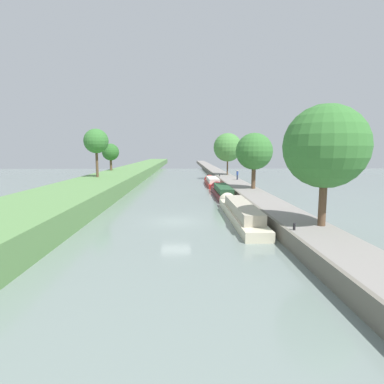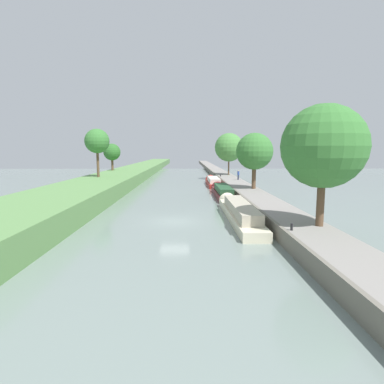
% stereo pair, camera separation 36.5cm
% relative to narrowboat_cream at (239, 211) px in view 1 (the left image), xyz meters
% --- Properties ---
extents(ground_plane, '(160.00, 160.00, 0.00)m').
position_rel_narrowboat_cream_xyz_m(ground_plane, '(-5.68, -1.10, -0.65)').
color(ground_plane, slate).
extents(left_grassy_bank, '(8.28, 260.00, 1.98)m').
position_rel_narrowboat_cream_xyz_m(left_grassy_bank, '(-17.15, -1.10, 0.34)').
color(left_grassy_bank, '#5B894C').
rests_on(left_grassy_bank, ground_plane).
extents(right_towpath, '(3.39, 260.00, 1.08)m').
position_rel_narrowboat_cream_xyz_m(right_towpath, '(3.35, -1.10, -0.11)').
color(right_towpath, gray).
rests_on(right_towpath, ground_plane).
extents(stone_quay, '(0.25, 260.00, 1.13)m').
position_rel_narrowboat_cream_xyz_m(stone_quay, '(1.53, -1.10, -0.08)').
color(stone_quay, '#6B665B').
rests_on(stone_quay, ground_plane).
extents(narrowboat_cream, '(1.96, 15.60, 2.15)m').
position_rel_narrowboat_cream_xyz_m(narrowboat_cream, '(0.00, 0.00, 0.00)').
color(narrowboat_cream, beige).
rests_on(narrowboat_cream, ground_plane).
extents(narrowboat_maroon, '(2.02, 13.00, 2.09)m').
position_rel_narrowboat_cream_xyz_m(narrowboat_maroon, '(0.16, 14.45, -0.05)').
color(narrowboat_maroon, maroon).
rests_on(narrowboat_maroon, ground_plane).
extents(narrowboat_red, '(2.11, 12.11, 2.10)m').
position_rel_narrowboat_cream_xyz_m(narrowboat_red, '(0.05, 28.03, -0.08)').
color(narrowboat_red, maroon).
rests_on(narrowboat_red, ground_plane).
extents(tree_rightbank_near, '(5.42, 5.42, 7.95)m').
position_rel_narrowboat_cream_xyz_m(tree_rightbank_near, '(4.19, -7.29, 5.65)').
color(tree_rightbank_near, brown).
rests_on(tree_rightbank_near, right_towpath).
extents(tree_rightbank_midnear, '(4.77, 4.77, 7.26)m').
position_rel_narrowboat_cream_xyz_m(tree_rightbank_midnear, '(4.18, 13.35, 5.28)').
color(tree_rightbank_midnear, brown).
rests_on(tree_rightbank_midnear, right_towpath).
extents(tree_rightbank_midfar, '(5.79, 5.79, 8.52)m').
position_rel_narrowboat_cream_xyz_m(tree_rightbank_midfar, '(4.02, 37.02, 6.05)').
color(tree_rightbank_midfar, brown).
rests_on(tree_rightbank_midfar, right_towpath).
extents(tree_leftbank_downstream, '(3.73, 3.73, 7.38)m').
position_rel_narrowboat_cream_xyz_m(tree_leftbank_downstream, '(-18.34, 21.30, 6.81)').
color(tree_leftbank_downstream, brown).
rests_on(tree_leftbank_downstream, left_grassy_bank).
extents(tree_leftbank_upstream, '(3.45, 3.45, 5.50)m').
position_rel_narrowboat_cream_xyz_m(tree_leftbank_upstream, '(-20.02, 37.91, 5.08)').
color(tree_leftbank_upstream, brown).
rests_on(tree_leftbank_upstream, left_grassy_bank).
extents(person_walking, '(0.34, 0.34, 1.66)m').
position_rel_narrowboat_cream_xyz_m(person_walking, '(4.23, 26.01, 1.30)').
color(person_walking, '#282D42').
rests_on(person_walking, right_towpath).
extents(mooring_bollard_near, '(0.16, 0.16, 0.45)m').
position_rel_narrowboat_cream_xyz_m(mooring_bollard_near, '(1.95, -8.45, 0.65)').
color(mooring_bollard_near, black).
rests_on(mooring_bollard_near, right_towpath).
extents(mooring_bollard_far, '(0.16, 0.16, 0.45)m').
position_rel_narrowboat_cream_xyz_m(mooring_bollard_far, '(1.95, 33.12, 0.65)').
color(mooring_bollard_far, black).
rests_on(mooring_bollard_far, right_towpath).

